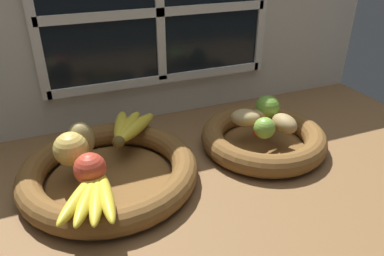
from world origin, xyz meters
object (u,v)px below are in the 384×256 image
Objects in this scene: potato_back at (262,112)px; potato_oblong at (246,118)px; banana_bunch_front at (93,194)px; chili_pepper at (271,125)px; lime_near at (265,128)px; apple_golden_left at (71,149)px; potato_small at (284,123)px; fruit_bowl_left at (109,172)px; apple_red_front at (90,169)px; lime_far at (267,108)px; banana_bunch_back at (128,127)px; pear_brown at (81,139)px; fruit_bowl_right at (263,138)px.

potato_oblong is at bearing -164.05° from potato_back.
banana_bunch_front is 1.48× the size of chili_pepper.
apple_golden_left is at bearing 172.66° from lime_near.
potato_oblong is at bearing 138.58° from potato_small.
banana_bunch_front is at bearing -111.52° from fruit_bowl_left.
fruit_bowl_left is at bearing -173.57° from potato_back.
apple_red_front is 0.36× the size of banana_bunch_front.
lime_far is at bearing -27.26° from potato_back.
banana_bunch_back is (11.59, 17.18, -1.61)cm from apple_red_front.
lime_far is at bearing 12.91° from apple_red_front.
banana_bunch_front is (-4.97, -12.61, 4.40)cm from fruit_bowl_left.
potato_oblong is 1.00× the size of potato_small.
banana_bunch_front is (2.15, -14.13, -2.34)cm from apple_golden_left.
banana_bunch_back is at bearing 55.54° from fruit_bowl_left.
lime_far is (6.04, 8.36, 0.69)cm from lime_near.
lime_far is at bearing -0.16° from pear_brown.
potato_small is (47.78, 3.27, -0.95)cm from apple_red_front.
fruit_bowl_right is at bearing 56.31° from lime_near.
chili_pepper is at bearing -98.52° from potato_back.
potato_small reaches higher than fruit_bowl_left.
apple_red_front is at bearing -88.65° from pear_brown.
banana_bunch_back is (11.85, 6.14, -2.42)cm from pear_brown.
lime_near is (-4.94, -8.93, 0.61)cm from potato_back.
potato_back is 1.79cm from lime_far.
banana_bunch_back is at bearing 62.23° from banana_bunch_front.
lime_far is (47.58, 10.90, 0.09)cm from apple_red_front.
potato_small is (36.19, -13.91, 0.66)cm from banana_bunch_back.
potato_oblong is 6.64cm from chili_pepper.
potato_back is at bearing 3.75° from apple_golden_left.
fruit_bowl_right is 1.80× the size of banana_bunch_front.
apple_golden_left is 1.11× the size of lime_far.
apple_golden_left reaches higher than banana_bunch_back.
fruit_bowl_left is 14.25cm from banana_bunch_front.
pear_brown is 46.28cm from chili_pepper.
apple_golden_left is 0.41× the size of banana_bunch_front.
apple_red_front is 20.79cm from banana_bunch_back.
banana_bunch_back is at bearing 55.99° from apple_red_front.
potato_small is at bearing -45.00° from fruit_bowl_right.
pear_brown is (-4.68, 4.32, 7.07)cm from fruit_bowl_left.
fruit_bowl_right is 7.19cm from potato_oblong.
pear_brown is (2.44, 2.80, 0.33)cm from apple_golden_left.
pear_brown reaches higher than apple_red_front.
banana_bunch_back is (14.30, 8.94, -2.09)cm from apple_golden_left.
lime_near is (-6.24, -0.73, 0.36)cm from potato_small.
potato_oblong is 1.01× the size of potato_back.
potato_small is at bearing -21.02° from banana_bunch_back.
potato_small is (3.45, -3.45, 5.31)cm from fruit_bowl_right.
fruit_bowl_left is at bearing -42.69° from pear_brown.
banana_bunch_front is 43.89cm from potato_oblong.
banana_bunch_back reaches higher than fruit_bowl_right.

